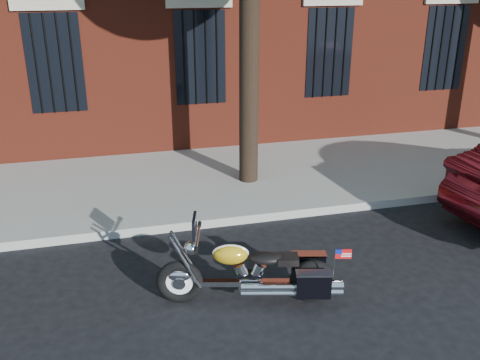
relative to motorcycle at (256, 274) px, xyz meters
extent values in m
plane|color=black|center=(0.45, 0.91, -0.41)|extent=(120.00, 120.00, 0.00)
cube|color=gray|center=(0.45, 2.29, -0.33)|extent=(40.00, 0.16, 0.15)
cube|color=gray|center=(0.45, 4.17, -0.33)|extent=(40.00, 3.60, 0.15)
cube|color=black|center=(0.45, 6.02, 1.79)|extent=(1.10, 0.14, 2.00)
cube|color=#B2A893|center=(0.45, 5.99, 2.94)|extent=(1.40, 0.20, 0.22)
cylinder|color=black|center=(0.45, 5.94, 1.79)|extent=(0.04, 0.04, 2.00)
cylinder|color=black|center=(0.95, 3.81, 2.09)|extent=(0.36, 0.36, 5.00)
torus|color=black|center=(-0.93, 0.24, -0.10)|extent=(0.61, 0.27, 0.59)
torus|color=black|center=(0.70, -0.17, -0.10)|extent=(0.61, 0.27, 0.59)
cylinder|color=white|center=(-0.93, 0.24, -0.10)|extent=(0.44, 0.16, 0.44)
cylinder|color=white|center=(0.70, -0.17, -0.10)|extent=(0.44, 0.16, 0.44)
ellipsoid|color=white|center=(-0.93, 0.24, -0.02)|extent=(0.33, 0.19, 0.17)
ellipsoid|color=gold|center=(0.70, -0.17, 0.00)|extent=(0.33, 0.20, 0.17)
cube|color=white|center=(-0.12, 0.03, -0.12)|extent=(1.31, 0.41, 0.07)
cylinder|color=white|center=(-0.07, 0.02, -0.14)|extent=(0.31, 0.22, 0.28)
cylinder|color=white|center=(0.32, -0.24, -0.13)|extent=(1.09, 0.34, 0.08)
ellipsoid|color=gold|center=(-0.31, 0.08, 0.29)|extent=(0.49, 0.35, 0.25)
ellipsoid|color=black|center=(0.12, -0.03, 0.23)|extent=(0.48, 0.35, 0.14)
cube|color=black|center=(0.73, 0.06, -0.01)|extent=(0.45, 0.24, 0.34)
cube|color=black|center=(0.62, -0.39, -0.01)|extent=(0.45, 0.24, 0.34)
cylinder|color=white|center=(-0.69, 0.18, 0.53)|extent=(0.20, 0.68, 0.03)
sphere|color=white|center=(-0.78, 0.20, 0.37)|extent=(0.21, 0.21, 0.18)
cube|color=black|center=(-0.73, 0.19, 0.68)|extent=(0.12, 0.35, 0.25)
cube|color=red|center=(0.93, -0.50, 0.44)|extent=(0.19, 0.06, 0.12)
camera|label=1|loc=(-1.64, -5.58, 3.56)|focal=40.00mm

